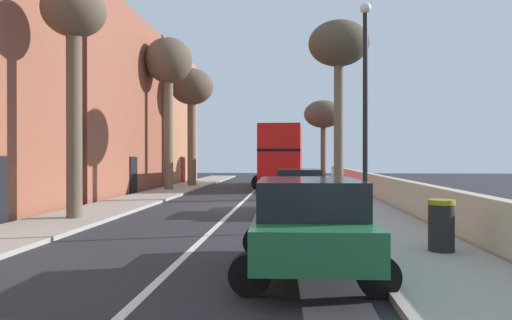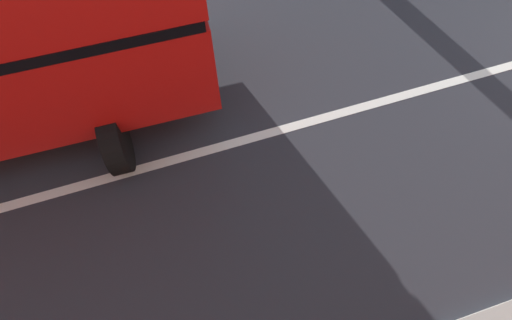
{
  "view_description": "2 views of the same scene",
  "coord_description": "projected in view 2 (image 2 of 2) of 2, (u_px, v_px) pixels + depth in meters",
  "views": [
    {
      "loc": [
        2.18,
        -19.02,
        2.06
      ],
      "look_at": [
        0.42,
        5.0,
        1.92
      ],
      "focal_mm": 32.48,
      "sensor_mm": 36.0,
      "label": 1
    },
    {
      "loc": [
        -3.04,
        8.2,
        5.96
      ],
      "look_at": [
        -0.86,
        7.51,
        1.01
      ],
      "focal_mm": 27.87,
      "sensor_mm": 36.0,
      "label": 2
    }
  ],
  "objects": []
}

